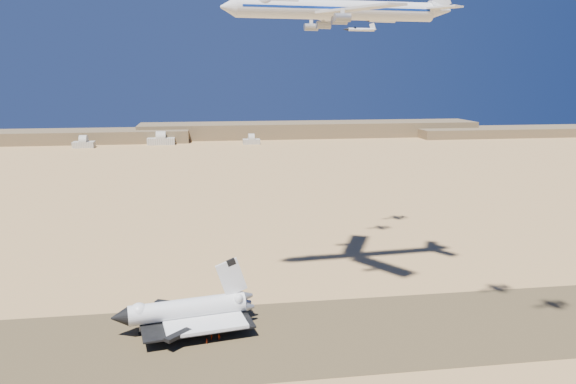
{
  "coord_description": "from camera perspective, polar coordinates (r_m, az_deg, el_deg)",
  "views": [
    {
      "loc": [
        -13.87,
        -152.97,
        76.48
      ],
      "look_at": [
        10.63,
        8.0,
        42.37
      ],
      "focal_mm": 35.0,
      "sensor_mm": 36.0,
      "label": 1
    }
  ],
  "objects": [
    {
      "name": "crew_c",
      "position": [
        171.14,
        -7.02,
        -14.42
      ],
      "size": [
        1.27,
        1.03,
        1.93
      ],
      "primitive_type": "imported",
      "rotation": [
        0.0,
        0.0,
        2.66
      ],
      "color": "red",
      "rests_on": "runway"
    },
    {
      "name": "runway",
      "position": [
        171.57,
        -3.21,
        -14.65
      ],
      "size": [
        600.0,
        50.0,
        0.06
      ],
      "primitive_type": "cube",
      "color": "brown",
      "rests_on": "ground"
    },
    {
      "name": "shuttle",
      "position": [
        177.78,
        -10.27,
        -11.83
      ],
      "size": [
        43.15,
        31.24,
        21.23
      ],
      "rotation": [
        0.0,
        0.0,
        0.17
      ],
      "color": "white",
      "rests_on": "runway"
    },
    {
      "name": "crew_b",
      "position": [
        171.72,
        -7.77,
        -14.41
      ],
      "size": [
        0.68,
        0.89,
        1.61
      ],
      "primitive_type": "imported",
      "rotation": [
        0.0,
        0.0,
        1.9
      ],
      "color": "red",
      "rests_on": "runway"
    },
    {
      "name": "chase_jet_d",
      "position": [
        256.68,
        9.46,
        16.81
      ],
      "size": [
        15.59,
        8.73,
        3.91
      ],
      "rotation": [
        0.0,
        0.0,
        0.17
      ],
      "color": "silver"
    },
    {
      "name": "ground",
      "position": [
        171.59,
        -3.21,
        -14.66
      ],
      "size": [
        1200.0,
        1200.0,
        0.0
      ],
      "primitive_type": "plane",
      "color": "tan",
      "rests_on": "ground"
    },
    {
      "name": "carrier_747",
      "position": [
        190.93,
        4.3,
        18.0
      ],
      "size": [
        78.41,
        60.61,
        19.53
      ],
      "rotation": [
        0.0,
        0.0,
        0.08
      ],
      "color": "silver"
    },
    {
      "name": "chase_jet_c",
      "position": [
        236.99,
        7.39,
        16.06
      ],
      "size": [
        13.86,
        7.47,
        3.45
      ],
      "rotation": [
        0.0,
        0.0,
        0.07
      ],
      "color": "silver"
    },
    {
      "name": "hangars",
      "position": [
        637.43,
        -13.16,
        5.07
      ],
      "size": [
        200.5,
        29.5,
        30.0
      ],
      "color": "beige",
      "rests_on": "ground"
    },
    {
      "name": "crew_a",
      "position": [
        169.63,
        -8.25,
        -14.77
      ],
      "size": [
        0.57,
        0.68,
        1.59
      ],
      "primitive_type": "imported",
      "rotation": [
        0.0,
        0.0,
        1.19
      ],
      "color": "red",
      "rests_on": "runway"
    },
    {
      "name": "ridgeline",
      "position": [
        688.32,
        -2.02,
        6.08
      ],
      "size": [
        960.0,
        90.0,
        18.0
      ],
      "color": "brown",
      "rests_on": "ground"
    }
  ]
}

